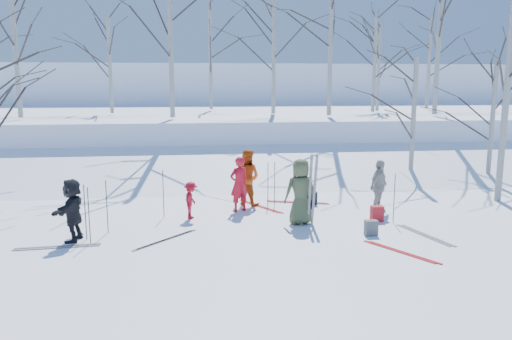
{
  "coord_description": "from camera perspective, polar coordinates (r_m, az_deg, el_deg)",
  "views": [
    {
      "loc": [
        -1.65,
        -12.11,
        3.73
      ],
      "look_at": [
        0.0,
        1.5,
        1.3
      ],
      "focal_mm": 35.0,
      "sensor_mm": 36.0,
      "label": 1
    }
  ],
  "objects": [
    {
      "name": "skier_cream_east",
      "position": [
        14.71,
        13.86,
        -1.85
      ],
      "size": [
        0.92,
        0.89,
        1.54
      ],
      "primitive_type": "imported",
      "rotation": [
        0.0,
        0.0,
        0.75
      ],
      "color": "beige",
      "rests_on": "ground"
    },
    {
      "name": "birch_plateau_c",
      "position": [
        22.3,
        -9.78,
        15.36
      ],
      "size": [
        5.71,
        5.71,
        7.3
      ],
      "primitive_type": null,
      "color": "silver",
      "rests_on": "snow_plateau"
    },
    {
      "name": "ski_pole_c",
      "position": [
        15.27,
        2.14,
        -1.51
      ],
      "size": [
        0.02,
        0.02,
        1.34
      ],
      "primitive_type": "cylinder",
      "color": "black",
      "rests_on": "ground"
    },
    {
      "name": "birch_plateau_e",
      "position": [
        25.96,
        -16.37,
        11.47
      ],
      "size": [
        3.9,
        3.9,
        4.71
      ],
      "primitive_type": null,
      "color": "silver",
      "rests_on": "snow_plateau"
    },
    {
      "name": "ski_pole_f",
      "position": [
        15.05,
        1.37,
        -1.68
      ],
      "size": [
        0.02,
        0.02,
        1.34
      ],
      "primitive_type": "cylinder",
      "color": "black",
      "rests_on": "ground"
    },
    {
      "name": "backpack_red",
      "position": [
        13.93,
        13.66,
        -4.87
      ],
      "size": [
        0.32,
        0.22,
        0.42
      ],
      "primitive_type": "cube",
      "color": "red",
      "rests_on": "ground"
    },
    {
      "name": "birch_edge_e",
      "position": [
        19.54,
        17.54,
        5.39
      ],
      "size": [
        3.82,
        3.82,
        4.6
      ],
      "primitive_type": null,
      "color": "silver",
      "rests_on": "ground"
    },
    {
      "name": "birch_plateau_b",
      "position": [
        30.87,
        19.17,
        11.48
      ],
      "size": [
        4.23,
        4.23,
        5.19
      ],
      "primitive_type": null,
      "color": "silver",
      "rests_on": "snow_plateau"
    },
    {
      "name": "ski_pole_b",
      "position": [
        14.02,
        -10.54,
        -2.73
      ],
      "size": [
        0.02,
        0.02,
        1.34
      ],
      "primitive_type": "cylinder",
      "color": "black",
      "rests_on": "ground"
    },
    {
      "name": "ski_pole_e",
      "position": [
        12.96,
        -16.67,
        -4.04
      ],
      "size": [
        0.02,
        0.02,
        1.34
      ],
      "primitive_type": "cylinder",
      "color": "black",
      "rests_on": "ground"
    },
    {
      "name": "upright_ski_right",
      "position": [
        13.08,
        6.69,
        -2.29
      ],
      "size": [
        0.14,
        0.23,
        1.89
      ],
      "primitive_type": "cube",
      "rotation": [
        0.1,
        0.0,
        0.34
      ],
      "color": "silver",
      "rests_on": "ground"
    },
    {
      "name": "backpack_grey",
      "position": [
        12.65,
        13.01,
        -6.46
      ],
      "size": [
        0.3,
        0.2,
        0.38
      ],
      "primitive_type": "cube",
      "color": "#515558",
      "rests_on": "ground"
    },
    {
      "name": "upright_ski_left",
      "position": [
        13.03,
        6.18,
        -2.32
      ],
      "size": [
        0.11,
        0.17,
        1.9
      ],
      "primitive_type": "cube",
      "rotation": [
        0.07,
        0.0,
        0.31
      ],
      "color": "silver",
      "rests_on": "ground"
    },
    {
      "name": "birch_plateau_a",
      "position": [
        24.13,
        -25.85,
        12.97
      ],
      "size": [
        5.04,
        5.04,
        6.34
      ],
      "primitive_type": null,
      "color": "silver",
      "rests_on": "snow_plateau"
    },
    {
      "name": "dog",
      "position": [
        14.85,
        5.66,
        -3.46
      ],
      "size": [
        0.61,
        0.7,
        0.54
      ],
      "primitive_type": "imported",
      "rotation": [
        0.0,
        0.0,
        3.75
      ],
      "color": "black",
      "rests_on": "ground"
    },
    {
      "name": "birch_edge_b",
      "position": [
        17.25,
        26.68,
        7.32
      ],
      "size": [
        5.12,
        5.12,
        6.45
      ],
      "primitive_type": null,
      "color": "silver",
      "rests_on": "ground"
    },
    {
      "name": "ski_pair_b",
      "position": [
        11.65,
        16.21,
        -8.97
      ],
      "size": [
        1.87,
        2.08,
        0.02
      ],
      "primitive_type": null,
      "rotation": [
        0.0,
        0.0,
        0.54
      ],
      "color": "red",
      "rests_on": "ground"
    },
    {
      "name": "ski_pair_d",
      "position": [
        12.37,
        -21.74,
        -8.18
      ],
      "size": [
        0.47,
        1.93,
        0.02
      ],
      "primitive_type": null,
      "rotation": [
        0.0,
        0.0,
        1.64
      ],
      "color": "silver",
      "rests_on": "ground"
    },
    {
      "name": "skier_olive_center",
      "position": [
        13.2,
        5.11,
        -2.48
      ],
      "size": [
        0.92,
        0.67,
        1.75
      ],
      "primitive_type": "imported",
      "rotation": [
        0.0,
        0.0,
        3.28
      ],
      "color": "#434E2F",
      "rests_on": "ground"
    },
    {
      "name": "skier_red_north",
      "position": [
        14.45,
        -1.96,
        -1.63
      ],
      "size": [
        0.7,
        0.61,
        1.61
      ],
      "primitive_type": "imported",
      "rotation": [
        0.0,
        0.0,
        3.6
      ],
      "color": "red",
      "rests_on": "ground"
    },
    {
      "name": "birch_plateau_d",
      "position": [
        26.69,
        13.39,
        11.72
      ],
      "size": [
        4.01,
        4.01,
        4.87
      ],
      "primitive_type": null,
      "color": "silver",
      "rests_on": "snow_plateau"
    },
    {
      "name": "skier_grey_west",
      "position": [
        12.57,
        -20.24,
        -4.3
      ],
      "size": [
        0.67,
        1.44,
        1.5
      ],
      "primitive_type": "imported",
      "rotation": [
        0.0,
        0.0,
        4.54
      ],
      "color": "black",
      "rests_on": "ground"
    },
    {
      "name": "snow_plateau",
      "position": [
        29.28,
        -3.66,
        4.67
      ],
      "size": [
        70.0,
        18.0,
        2.2
      ],
      "primitive_type": "cube",
      "color": "white",
      "rests_on": "ground"
    },
    {
      "name": "far_hill",
      "position": [
        50.16,
        -5.07,
        8.02
      ],
      "size": [
        90.0,
        30.0,
        6.0
      ],
      "primitive_type": "cube",
      "color": "white",
      "rests_on": "ground"
    },
    {
      "name": "ski_pair_a",
      "position": [
        13.05,
        18.74,
        -7.05
      ],
      "size": [
        1.16,
        2.0,
        0.02
      ],
      "primitive_type": null,
      "rotation": [
        0.0,
        0.0,
        0.27
      ],
      "color": "silver",
      "rests_on": "ground"
    },
    {
      "name": "snow_ramp",
      "position": [
        19.51,
        -1.94,
        -0.53
      ],
      "size": [
        70.0,
        9.49,
        4.12
      ],
      "primitive_type": "cube",
      "rotation": [
        0.3,
        0.0,
        0.0
      ],
      "color": "white",
      "rests_on": "ground"
    },
    {
      "name": "birch_plateau_i",
      "position": [
        25.57,
        20.22,
        14.72
      ],
      "size": [
        6.03,
        6.03,
        7.76
      ],
      "primitive_type": null,
      "color": "silver",
      "rests_on": "snow_plateau"
    },
    {
      "name": "birch_edge_c",
      "position": [
        20.54,
        25.38,
        4.91
      ],
      "size": [
        3.73,
        3.73,
        4.47
      ],
      "primitive_type": null,
      "color": "silver",
      "rests_on": "ground"
    },
    {
      "name": "ski_pair_e",
      "position": [
        15.68,
        4.79,
        -3.71
      ],
      "size": [
        1.28,
        2.01,
        0.02
      ],
      "primitive_type": null,
      "rotation": [
        0.0,
        0.0,
        1.27
      ],
      "color": "red",
      "rests_on": "ground"
    },
    {
      "name": "backpack_dark",
      "position": [
        15.46,
        6.31,
        -3.21
      ],
      "size": [
        0.34,
        0.24,
        0.4
      ],
      "primitive_type": "cube",
      "color": "black",
      "rests_on": "ground"
    },
    {
      "name": "ski_pole_a",
      "position": [
        12.22,
        -18.55,
        -4.97
      ],
      "size": [
        0.02,
        0.02,
        1.34
      ],
      "primitive_type": "cylinder",
      "color": "black",
      "rests_on": "ground"
    },
    {
      "name": "ski_pair_f",
      "position": [
        15.11,
        0.55,
        -4.2
      ],
      "size": [
        1.85,
        2.07,
        0.02
      ],
      "primitive_type": null,
      "rotation": [
        0.0,
        0.0,
        0.53
      ],
      "color": "red",
      "rests_on": "ground"
    },
    {
      "name": "ski_pole_d",
      "position": [
        13.81,
        15.52,
        -3.12
      ],
      "size": [
        0.02,
        0.02,
        1.34
      ],
      "primitive_type": "cylinder",
      "color": "black",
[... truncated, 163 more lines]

